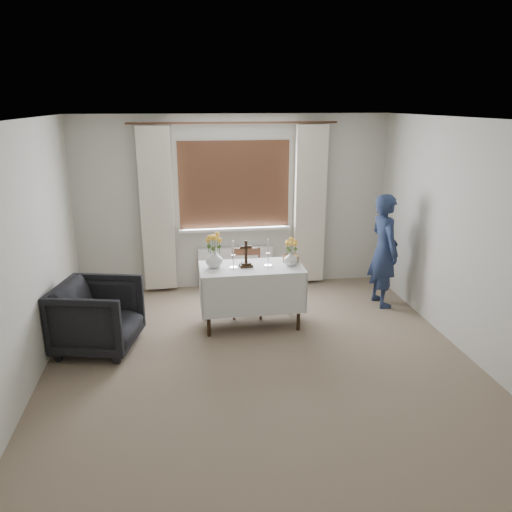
{
  "coord_description": "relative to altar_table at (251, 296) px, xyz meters",
  "views": [
    {
      "loc": [
        -0.78,
        -4.57,
        2.66
      ],
      "look_at": [
        0.06,
        0.85,
        0.95
      ],
      "focal_mm": 35.0,
      "sensor_mm": 36.0,
      "label": 1
    }
  ],
  "objects": [
    {
      "name": "ground",
      "position": [
        -0.03,
        -1.05,
        -0.38
      ],
      "size": [
        5.0,
        5.0,
        0.0
      ],
      "primitive_type": "plane",
      "color": "#846D5B",
      "rests_on": "ground"
    },
    {
      "name": "altar_table",
      "position": [
        0.0,
        0.0,
        0.0
      ],
      "size": [
        1.24,
        0.64,
        0.76
      ],
      "primitive_type": "cube",
      "color": "silver",
      "rests_on": "ground"
    },
    {
      "name": "wooden_chair",
      "position": [
        -0.01,
        0.33,
        0.05
      ],
      "size": [
        0.43,
        0.43,
        0.86
      ],
      "primitive_type": null,
      "rotation": [
        0.0,
        0.0,
        -0.1
      ],
      "color": "#58321E",
      "rests_on": "ground"
    },
    {
      "name": "armchair",
      "position": [
        -1.77,
        -0.35,
        0.01
      ],
      "size": [
        1.02,
        1.0,
        0.78
      ],
      "primitive_type": "imported",
      "rotation": [
        0.0,
        0.0,
        1.34
      ],
      "color": "black",
      "rests_on": "ground"
    },
    {
      "name": "person",
      "position": [
        1.84,
        0.39,
        0.38
      ],
      "size": [
        0.42,
        0.59,
        1.52
      ],
      "primitive_type": "imported",
      "rotation": [
        0.0,
        0.0,
        1.66
      ],
      "color": "#222B4F",
      "rests_on": "ground"
    },
    {
      "name": "radiator",
      "position": [
        -0.03,
        1.37,
        -0.08
      ],
      "size": [
        1.1,
        0.1,
        0.6
      ],
      "primitive_type": "cube",
      "color": "white",
      "rests_on": "ground"
    },
    {
      "name": "wooden_cross",
      "position": [
        -0.06,
        -0.0,
        0.54
      ],
      "size": [
        0.16,
        0.12,
        0.33
      ],
      "primitive_type": null,
      "rotation": [
        0.0,
        0.0,
        0.07
      ],
      "color": "black",
      "rests_on": "altar_table"
    },
    {
      "name": "candlestick_left",
      "position": [
        -0.22,
        -0.02,
        0.55
      ],
      "size": [
        0.11,
        0.11,
        0.34
      ],
      "primitive_type": null,
      "rotation": [
        0.0,
        0.0,
        0.17
      ],
      "color": "white",
      "rests_on": "altar_table"
    },
    {
      "name": "candlestick_right",
      "position": [
        0.2,
        -0.01,
        0.55
      ],
      "size": [
        0.1,
        0.1,
        0.34
      ],
      "primitive_type": null,
      "rotation": [
        0.0,
        0.0,
        0.03
      ],
      "color": "white",
      "rests_on": "altar_table"
    },
    {
      "name": "flower_vase_left",
      "position": [
        -0.44,
        0.04,
        0.49
      ],
      "size": [
        0.27,
        0.27,
        0.22
      ],
      "primitive_type": "imported",
      "rotation": [
        0.0,
        0.0,
        0.36
      ],
      "color": "silver",
      "rests_on": "altar_table"
    },
    {
      "name": "flower_vase_right",
      "position": [
        0.48,
        -0.02,
        0.47
      ],
      "size": [
        0.17,
        0.17,
        0.18
      ],
      "primitive_type": "imported",
      "rotation": [
        0.0,
        0.0,
        -0.01
      ],
      "color": "silver",
      "rests_on": "altar_table"
    },
    {
      "name": "wicker_basket",
      "position": [
        0.51,
        0.12,
        0.42
      ],
      "size": [
        0.26,
        0.26,
        0.08
      ],
      "primitive_type": "cylinder",
      "rotation": [
        0.0,
        0.0,
        -0.37
      ],
      "color": "brown",
      "rests_on": "altar_table"
    }
  ]
}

